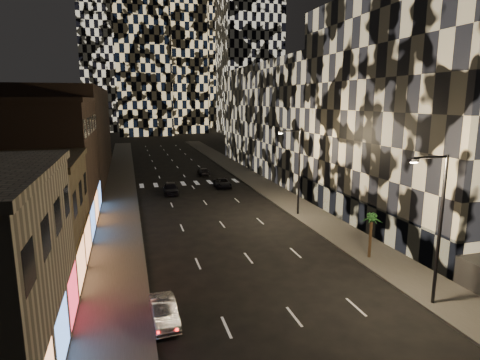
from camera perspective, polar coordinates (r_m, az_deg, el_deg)
sidewalk_left at (r=59.56m, az=-16.69°, el=-0.89°), size 4.00×120.00×0.15m
sidewalk_right at (r=62.40m, az=1.97°, el=0.13°), size 4.00×120.00×0.15m
curb_left at (r=59.55m, az=-14.68°, el=-0.78°), size 0.20×120.00×0.15m
curb_right at (r=61.81m, az=0.11°, el=0.03°), size 0.20×120.00×0.15m
retail_tan at (r=31.54m, az=-30.57°, el=-5.31°), size 10.00×10.00×8.00m
retail_brown at (r=43.07m, az=-26.74°, el=1.86°), size 10.00×15.00×12.00m
retail_filler_left at (r=69.00m, az=-22.77°, el=6.14°), size 10.00×40.00×14.00m
midrise_right at (r=43.58m, az=25.71°, el=8.68°), size 16.00×25.00×22.00m
midrise_base at (r=40.37m, az=16.27°, el=-4.48°), size 0.60×25.00×3.00m
midrise_filler_right at (r=71.39m, az=8.04°, el=8.66°), size 16.00×40.00×18.00m
streetlight_near at (r=25.91m, az=26.26°, el=-5.14°), size 2.55×0.25×9.00m
streetlight_far at (r=42.47m, az=8.11°, el=1.96°), size 2.55×0.25×9.00m
car_silver_parked at (r=23.79m, az=-10.74°, el=-17.92°), size 1.52×3.88×1.26m
car_dark_midlane at (r=53.51m, az=-9.81°, el=-1.16°), size 1.98×4.54×1.52m
car_dark_oncoming at (r=66.27m, az=-5.20°, el=1.20°), size 1.86×4.13×1.17m
car_dark_rightlane at (r=56.69m, az=-2.50°, el=-0.44°), size 2.27×4.60×1.26m
palm_tree at (r=32.45m, az=18.19°, el=-5.56°), size 1.81×1.77×3.54m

